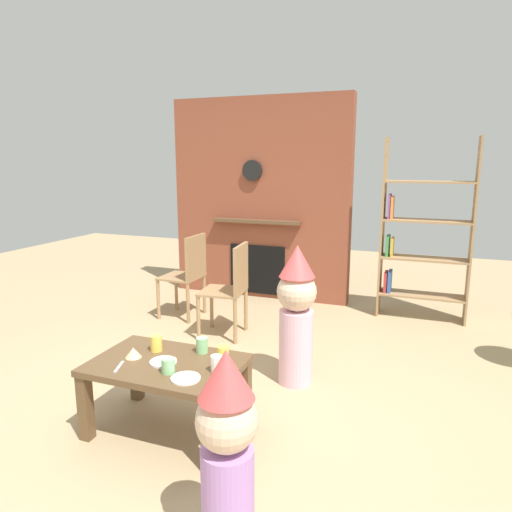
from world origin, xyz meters
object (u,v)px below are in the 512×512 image
paper_plate_front (163,362)px  dining_chair_left (188,271)px  child_in_pink (296,312)px  birthday_cake_slice (133,352)px  bookshelf (420,237)px  child_with_cone_hat (227,451)px  paper_cup_far_left (217,364)px  paper_plate_rear (186,378)px  paper_cup_far_right (168,366)px  paper_cup_near_left (223,355)px  paper_cup_near_right (156,343)px  coffee_table (167,374)px  dining_chair_middle (232,285)px  paper_cup_center (202,345)px

paper_plate_front → dining_chair_left: bearing=114.8°
child_in_pink → birthday_cake_slice: bearing=-8.9°
bookshelf → child_with_cone_hat: 3.62m
paper_cup_far_left → bookshelf: bearing=70.2°
paper_plate_rear → child_in_pink: size_ratio=0.16×
paper_cup_far_left → paper_cup_far_right: 0.28m
paper_cup_near_left → paper_plate_rear: (-0.10, -0.27, -0.05)m
bookshelf → birthday_cake_slice: bookshelf is taller
bookshelf → paper_cup_near_right: 3.11m
paper_cup_near_right → birthday_cake_slice: (-0.08, -0.14, -0.02)m
paper_cup_near_right → child_in_pink: (0.72, 0.77, 0.06)m
paper_cup_near_left → paper_cup_near_right: bearing=178.0°
coffee_table → paper_cup_near_right: bearing=140.0°
paper_plate_rear → dining_chair_middle: size_ratio=0.19×
paper_cup_near_left → child_with_cone_hat: 0.93m
paper_plate_front → paper_plate_rear: bearing=-31.6°
coffee_table → dining_chair_middle: size_ratio=1.02×
paper_cup_center → paper_cup_near_left: bearing=-27.0°
bookshelf → paper_cup_far_right: bearing=-113.5°
bookshelf → paper_plate_rear: (-1.14, -2.97, -0.42)m
paper_cup_near_right → paper_plate_front: paper_cup_near_right is taller
paper_cup_far_right → paper_plate_rear: bearing=-15.5°
coffee_table → birthday_cake_slice: (-0.23, -0.01, 0.11)m
child_in_pink → dining_chair_middle: child_in_pink is taller
coffee_table → paper_plate_rear: bearing=-35.7°
bookshelf → child_with_cone_hat: bearing=-100.1°
coffee_table → paper_cup_near_left: (0.33, 0.11, 0.14)m
child_with_cone_hat → child_in_pink: bearing=-39.4°
paper_cup_far_right → coffee_table: bearing=126.0°
paper_cup_far_left → paper_cup_far_right: size_ratio=1.14×
paper_cup_center → child_in_pink: (0.43, 0.69, 0.06)m
paper_cup_near_left → child_with_cone_hat: (0.41, -0.84, -0.02)m
paper_cup_center → paper_cup_far_right: bearing=-98.6°
dining_chair_middle → child_with_cone_hat: bearing=107.1°
paper_plate_front → child_in_pink: size_ratio=0.15×
paper_cup_near_left → paper_cup_far_right: (-0.24, -0.23, -0.01)m
bookshelf → paper_cup_near_left: bookshelf is taller
paper_cup_far_left → paper_plate_front: paper_cup_far_left is taller
paper_cup_near_left → child_in_pink: 0.83m
coffee_table → child_in_pink: (0.57, 0.90, 0.19)m
child_in_pink → dining_chair_middle: (-0.83, 0.70, -0.05)m
coffee_table → paper_plate_rear: size_ratio=5.46×
coffee_table → paper_cup_near_left: bearing=18.3°
coffee_table → dining_chair_left: size_ratio=1.02×
paper_cup_far_right → child_in_pink: size_ratio=0.08×
paper_cup_near_right → dining_chair_left: size_ratio=0.11×
birthday_cake_slice → paper_cup_center: bearing=30.5°
birthday_cake_slice → child_with_cone_hat: size_ratio=0.11×
paper_cup_near_right → paper_cup_center: 0.30m
paper_cup_far_left → paper_plate_rear: paper_cup_far_left is taller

